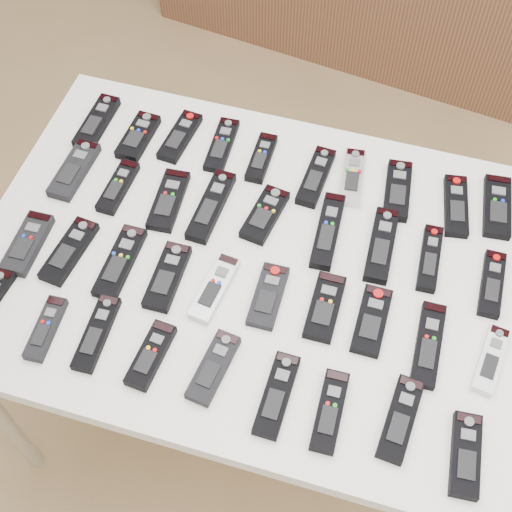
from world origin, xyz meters
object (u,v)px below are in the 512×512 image
(remote_27, at_px, (428,345))
(remote_37, at_px, (466,455))
(remote_19, at_px, (28,244))
(remote_15, at_px, (328,231))
(remote_21, at_px, (120,262))
(remote_13, at_px, (211,206))
(remote_33, at_px, (213,367))
(remote_22, at_px, (167,277))
(remote_7, at_px, (398,191))
(remote_18, at_px, (492,284))
(remote_11, at_px, (118,187))
(remote_30, at_px, (46,329))
(remote_36, at_px, (400,419))
(remote_26, at_px, (372,321))
(remote_6, at_px, (352,177))
(remote_24, at_px, (268,296))
(remote_10, at_px, (74,170))
(remote_25, at_px, (325,307))
(remote_4, at_px, (261,158))
(remote_23, at_px, (215,288))
(remote_8, at_px, (456,206))
(remote_9, at_px, (497,207))
(remote_20, at_px, (69,251))
(remote_28, at_px, (491,360))
(remote_32, at_px, (151,355))
(remote_34, at_px, (277,395))
(remote_5, at_px, (316,177))
(remote_31, at_px, (97,333))
(remote_16, at_px, (381,245))
(remote_2, at_px, (180,137))
(remote_14, at_px, (265,215))
(remote_0, at_px, (97,122))
(remote_3, at_px, (222,145))
(remote_17, at_px, (430,258))
(table, at_px, (256,275))
(remote_35, at_px, (330,411))
(remote_12, at_px, (169,200))

(remote_27, xyz_separation_m, remote_37, (0.10, -0.21, 0.00))
(remote_19, bearing_deg, remote_27, -1.03)
(remote_15, relative_size, remote_21, 1.08)
(remote_13, xyz_separation_m, remote_33, (0.13, -0.38, -0.00))
(remote_22, xyz_separation_m, remote_33, (0.16, -0.17, -0.00))
(remote_7, distance_m, remote_18, 0.31)
(remote_11, distance_m, remote_30, 0.39)
(remote_15, height_order, remote_36, remote_15)
(remote_21, bearing_deg, remote_26, 1.76)
(remote_6, distance_m, remote_37, 0.69)
(remote_24, bearing_deg, remote_36, -32.15)
(remote_10, height_order, remote_30, remote_10)
(remote_25, bearing_deg, remote_36, -45.85)
(remote_18, distance_m, remote_30, 0.95)
(remote_4, relative_size, remote_23, 0.87)
(remote_37, bearing_deg, remote_8, 95.15)
(remote_8, distance_m, remote_27, 0.37)
(remote_9, height_order, remote_20, remote_20)
(remote_28, bearing_deg, remote_32, -156.25)
(remote_33, xyz_separation_m, remote_34, (0.14, -0.02, -0.00))
(remote_5, relative_size, remote_22, 1.05)
(remote_18, relative_size, remote_30, 1.12)
(remote_31, bearing_deg, remote_21, 94.50)
(remote_26, xyz_separation_m, remote_31, (-0.54, -0.19, 0.00))
(remote_23, bearing_deg, remote_13, 117.33)
(remote_23, bearing_deg, remote_16, 40.07)
(remote_6, height_order, remote_23, remote_6)
(remote_5, height_order, remote_21, remote_5)
(remote_27, xyz_separation_m, remote_31, (-0.66, -0.17, 0.00))
(remote_28, bearing_deg, remote_5, 149.27)
(remote_20, bearing_deg, remote_23, 6.38)
(remote_2, bearing_deg, remote_22, -68.49)
(remote_14, bearing_deg, remote_0, 170.57)
(remote_9, xyz_separation_m, remote_28, (0.03, -0.40, 0.00))
(remote_3, xyz_separation_m, remote_32, (0.04, -0.58, 0.00))
(remote_3, height_order, remote_17, remote_17)
(table, relative_size, remote_23, 7.42)
(remote_24, xyz_separation_m, remote_33, (-0.06, -0.19, 0.00))
(table, xyz_separation_m, remote_36, (0.37, -0.28, 0.07))
(remote_35, distance_m, remote_37, 0.26)
(remote_17, relative_size, remote_33, 1.07)
(remote_0, xyz_separation_m, remote_31, (0.24, -0.55, -0.00))
(remote_11, distance_m, remote_12, 0.13)
(remote_30, bearing_deg, remote_27, 10.66)
(remote_2, relative_size, remote_26, 1.02)
(remote_12, bearing_deg, remote_4, 43.24)
(remote_33, height_order, remote_35, same)
(remote_20, relative_size, remote_26, 1.08)
(remote_19, distance_m, remote_37, 1.02)
(remote_22, distance_m, remote_33, 0.24)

